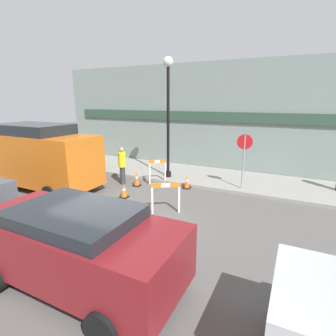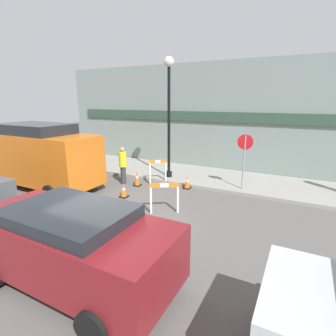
{
  "view_description": "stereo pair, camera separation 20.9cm",
  "coord_description": "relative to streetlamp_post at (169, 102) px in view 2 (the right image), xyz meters",
  "views": [
    {
      "loc": [
        4.52,
        -5.47,
        3.63
      ],
      "look_at": [
        0.02,
        3.57,
        1.0
      ],
      "focal_mm": 28.0,
      "sensor_mm": 36.0,
      "label": 1
    },
    {
      "loc": [
        4.71,
        -5.38,
        3.63
      ],
      "look_at": [
        0.02,
        3.57,
        1.0
      ],
      "focal_mm": 28.0,
      "sensor_mm": 36.0,
      "label": 2
    }
  ],
  "objects": [
    {
      "name": "storefront_facade",
      "position": [
        0.76,
        2.71,
        -0.77
      ],
      "size": [
        18.0,
        0.22,
        5.5
      ],
      "color": "gray",
      "rests_on": "ground_plane"
    },
    {
      "name": "work_van",
      "position": [
        -4.4,
        -3.48,
        -2.07
      ],
      "size": [
        5.6,
        2.14,
        2.69
      ],
      "color": "#D16619",
      "rests_on": "ground_plane"
    },
    {
      "name": "stop_sign",
      "position": [
        3.44,
        -0.16,
        -1.91
      ],
      "size": [
        0.6,
        0.11,
        2.21
      ],
      "rotation": [
        0.0,
        0.0,
        3.3
      ],
      "color": "gray",
      "rests_on": "sidewalk_slab"
    },
    {
      "name": "streetlamp_post",
      "position": [
        0.0,
        0.0,
        0.0
      ],
      "size": [
        0.44,
        0.44,
        5.29
      ],
      "color": "black",
      "rests_on": "sidewalk_slab"
    },
    {
      "name": "parked_car_1",
      "position": [
        1.63,
        -7.29,
        -2.59
      ],
      "size": [
        4.29,
        2.0,
        1.64
      ],
      "color": "maroon",
      "rests_on": "ground_plane"
    },
    {
      "name": "traffic_cone_1",
      "position": [
        1.29,
        -0.83,
        -3.24
      ],
      "size": [
        0.3,
        0.3,
        0.6
      ],
      "color": "black",
      "rests_on": "ground_plane"
    },
    {
      "name": "traffic_cone_2",
      "position": [
        -0.44,
        -2.9,
        -3.26
      ],
      "size": [
        0.3,
        0.3,
        0.55
      ],
      "color": "black",
      "rests_on": "ground_plane"
    },
    {
      "name": "ground_plane",
      "position": [
        0.76,
        -5.14,
        -3.53
      ],
      "size": [
        60.0,
        60.0,
        0.0
      ],
      "primitive_type": "plane",
      "color": "#565451"
    },
    {
      "name": "person_worker",
      "position": [
        -1.48,
        -1.54,
        -2.63
      ],
      "size": [
        0.39,
        0.39,
        1.66
      ],
      "rotation": [
        0.0,
        0.0,
        -0.23
      ],
      "color": "#33333D",
      "rests_on": "ground_plane"
    },
    {
      "name": "barricade_0",
      "position": [
        1.61,
        -3.43,
        -2.96
      ],
      "size": [
        0.87,
        0.62,
        1.03
      ],
      "rotation": [
        0.0,
        0.0,
        6.85
      ],
      "color": "white",
      "rests_on": "ground_plane"
    },
    {
      "name": "sidewalk_slab",
      "position": [
        0.76,
        1.0,
        -3.46
      ],
      "size": [
        18.0,
        3.27,
        0.13
      ],
      "color": "gray",
      "rests_on": "ground_plane"
    },
    {
      "name": "barricade_1",
      "position": [
        -0.15,
        -0.79,
        -2.95
      ],
      "size": [
        0.68,
        0.56,
        1.08
      ],
      "rotation": [
        0.0,
        0.0,
        10.08
      ],
      "color": "white",
      "rests_on": "ground_plane"
    },
    {
      "name": "traffic_cone_0",
      "position": [
        -0.78,
        -1.5,
        -3.2
      ],
      "size": [
        0.3,
        0.3,
        0.67
      ],
      "color": "black",
      "rests_on": "ground_plane"
    }
  ]
}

